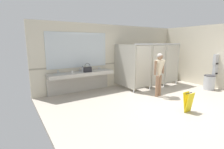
{
  "coord_description": "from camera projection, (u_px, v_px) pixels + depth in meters",
  "views": [
    {
      "loc": [
        -4.27,
        -3.15,
        1.98
      ],
      "look_at": [
        -1.92,
        0.56,
        1.13
      ],
      "focal_mm": 26.59,
      "sensor_mm": 36.0,
      "label": 1
    }
  ],
  "objects": [
    {
      "name": "wall_back",
      "position": [
        116.0,
        56.0,
        7.68
      ],
      "size": [
        7.34,
        0.12,
        2.75
      ],
      "primitive_type": "cube",
      "color": "beige",
      "rests_on": "ground_plane"
    },
    {
      "name": "paper_towel_dispenser_lower",
      "position": [
        216.0,
        70.0,
        7.16
      ],
      "size": [
        0.3,
        0.13,
        0.43
      ],
      "color": "#B7BABF",
      "rests_on": "wall_side_right"
    },
    {
      "name": "paper_cup",
      "position": [
        72.0,
        72.0,
        6.19
      ],
      "size": [
        0.07,
        0.07,
        0.09
      ],
      "primitive_type": "cylinder",
      "color": "white",
      "rests_on": "vanity_counter"
    },
    {
      "name": "wall_back_tile_band",
      "position": [
        116.0,
        63.0,
        7.68
      ],
      "size": [
        7.34,
        0.01,
        0.06
      ],
      "primitive_type": "cube",
      "color": "#9E937F",
      "rests_on": "wall_back"
    },
    {
      "name": "paper_towel_dispenser_upper",
      "position": [
        216.0,
        60.0,
        7.09
      ],
      "size": [
        0.34,
        0.13,
        0.45
      ],
      "color": "#B7BABF",
      "rests_on": "wall_side_right"
    },
    {
      "name": "trash_bin",
      "position": [
        209.0,
        82.0,
        7.07
      ],
      "size": [
        0.45,
        0.45,
        0.62
      ],
      "color": "#B7BABF",
      "rests_on": "ground_plane"
    },
    {
      "name": "wet_floor_sign",
      "position": [
        188.0,
        102.0,
        4.76
      ],
      "size": [
        0.28,
        0.19,
        0.58
      ],
      "color": "yellow",
      "rests_on": "ground_plane"
    },
    {
      "name": "bathroom_stalls",
      "position": [
        150.0,
        64.0,
        7.54
      ],
      "size": [
        2.7,
        1.48,
        1.95
      ],
      "color": "#B2AD9E",
      "rests_on": "ground_plane"
    },
    {
      "name": "mirror_panel",
      "position": [
        78.0,
        50.0,
        6.58
      ],
      "size": [
        2.49,
        0.02,
        1.38
      ],
      "primitive_type": "cube",
      "color": "silver",
      "rests_on": "wall_back"
    },
    {
      "name": "ground_plane",
      "position": [
        173.0,
        108.0,
        5.24
      ],
      "size": [
        7.34,
        7.0,
        0.1
      ],
      "primitive_type": "cube",
      "color": "#B2A899"
    },
    {
      "name": "soap_dispenser",
      "position": [
        83.0,
        69.0,
        6.68
      ],
      "size": [
        0.07,
        0.07,
        0.2
      ],
      "color": "white",
      "rests_on": "vanity_counter"
    },
    {
      "name": "vanity_counter",
      "position": [
        81.0,
        77.0,
        6.6
      ],
      "size": [
        2.59,
        0.6,
        0.96
      ],
      "color": "#B2ADA3",
      "rests_on": "ground_plane"
    },
    {
      "name": "handbag",
      "position": [
        88.0,
        69.0,
        6.44
      ],
      "size": [
        0.31,
        0.12,
        0.35
      ],
      "color": "black",
      "rests_on": "vanity_counter"
    },
    {
      "name": "person_standing",
      "position": [
        159.0,
        70.0,
        6.06
      ],
      "size": [
        0.56,
        0.45,
        1.61
      ],
      "color": "#8C664C",
      "rests_on": "ground_plane"
    }
  ]
}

